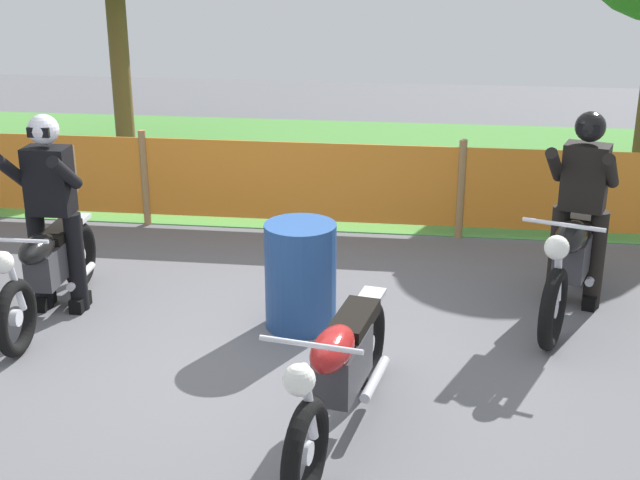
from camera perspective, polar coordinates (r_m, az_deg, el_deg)
The scene contains 9 objects.
ground at distance 6.79m, azimuth -4.95°, elevation -7.67°, with size 24.00×24.00×0.02m, color #5B5B60.
grass_verge at distance 11.97m, azimuth 0.58°, elevation 4.95°, with size 24.00×5.40×0.01m, color #4C8C3D.
barrier_fence at distance 9.25m, azimuth -1.35°, elevation 3.79°, with size 10.19×0.08×1.05m.
motorcycle_lead at distance 7.55m, azimuth -17.25°, elevation -1.81°, with size 0.57×1.93×0.91m.
motorcycle_trailing at distance 7.59m, azimuth 16.10°, elevation -1.23°, with size 0.88×2.04×1.00m.
motorcycle_third at distance 5.57m, azimuth 1.34°, elevation -8.64°, with size 0.69×2.03×0.97m.
rider_lead at distance 7.56m, azimuth -17.05°, elevation 2.36°, with size 0.55×0.68×1.69m.
rider_trailing at distance 7.65m, azimuth 16.72°, elevation 2.60°, with size 0.66×0.77×1.69m.
oil_drum at distance 7.08m, azimuth -1.27°, elevation -2.34°, with size 0.58×0.58×0.88m, color navy.
Camera 1 is at (1.32, -5.86, 3.16)m, focal length 49.19 mm.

